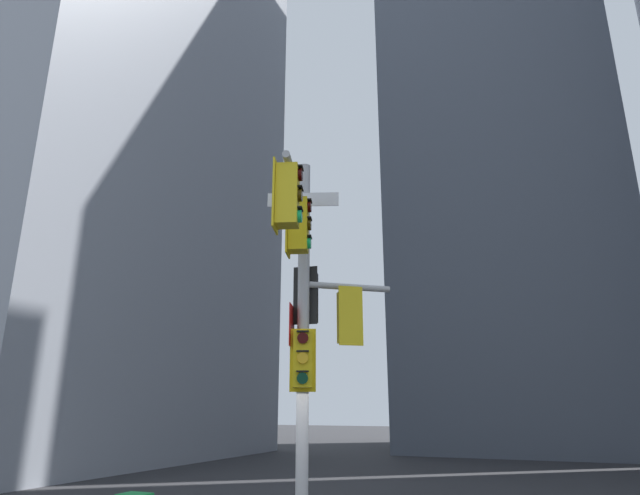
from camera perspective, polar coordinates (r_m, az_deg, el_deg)
building_tower_left at (r=35.57m, az=-23.76°, el=17.59°), size 17.28×17.28×42.99m
building_mid_block at (r=37.69m, az=18.41°, el=11.37°), size 12.53×12.53×38.96m
signal_pole_assembly at (r=9.90m, az=-1.32°, el=-5.77°), size 1.97×3.66×7.06m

